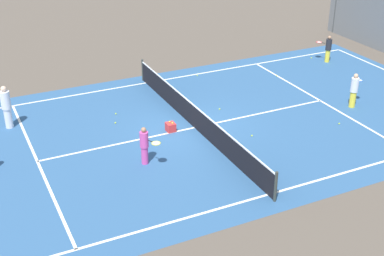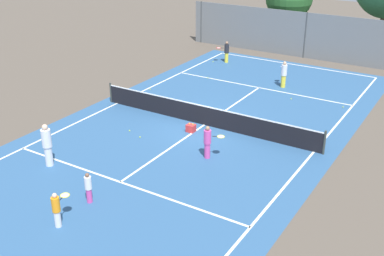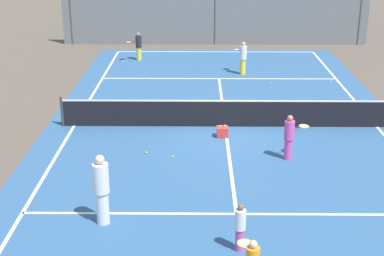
% 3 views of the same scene
% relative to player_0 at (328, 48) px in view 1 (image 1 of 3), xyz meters
% --- Properties ---
extents(ground_plane, '(80.00, 80.00, 0.00)m').
position_rel_player_0_xyz_m(ground_plane, '(4.14, -10.04, -0.76)').
color(ground_plane, brown).
extents(court_surface, '(13.00, 25.00, 0.01)m').
position_rel_player_0_xyz_m(court_surface, '(4.14, -10.04, -0.76)').
color(court_surface, '#2D5684').
rests_on(court_surface, ground_plane).
extents(tennis_net, '(11.90, 0.10, 1.10)m').
position_rel_player_0_xyz_m(tennis_net, '(4.14, -10.04, -0.25)').
color(tennis_net, '#333833').
rests_on(tennis_net, ground_plane).
extents(player_0, '(0.87, 0.66, 1.47)m').
position_rel_player_0_xyz_m(player_0, '(0.00, 0.00, 0.00)').
color(player_0, yellow).
rests_on(player_0, ground_plane).
extents(player_1, '(0.39, 0.39, 1.83)m').
position_rel_player_0_xyz_m(player_1, '(0.81, -16.90, 0.17)').
color(player_1, silver).
rests_on(player_1, ground_plane).
extents(player_2, '(0.68, 0.89, 1.58)m').
position_rel_player_0_xyz_m(player_2, '(5.30, -2.79, 0.06)').
color(player_2, yellow).
rests_on(player_2, ground_plane).
extents(player_4, '(0.87, 0.64, 1.46)m').
position_rel_player_0_xyz_m(player_4, '(5.98, -12.92, -0.01)').
color(player_4, '#D14799').
rests_on(player_4, ground_plane).
extents(ball_crate, '(0.39, 0.34, 0.43)m').
position_rel_player_0_xyz_m(ball_crate, '(3.99, -11.05, -0.58)').
color(ball_crate, red).
rests_on(ball_crate, ground_plane).
extents(tennis_ball_0, '(0.07, 0.07, 0.07)m').
position_rel_player_0_xyz_m(tennis_ball_0, '(-0.81, -0.40, -0.73)').
color(tennis_ball_0, '#CCE533').
rests_on(tennis_ball_0, ground_plane).
extents(tennis_ball_1, '(0.07, 0.07, 0.07)m').
position_rel_player_0_xyz_m(tennis_ball_1, '(5.83, -8.32, -0.73)').
color(tennis_ball_1, '#CCE533').
rests_on(tennis_ball_1, ground_plane).
extents(tennis_ball_2, '(0.07, 0.07, 0.07)m').
position_rel_player_0_xyz_m(tennis_ball_2, '(3.02, -8.27, -0.73)').
color(tennis_ball_2, '#CCE533').
rests_on(tennis_ball_2, ground_plane).
extents(tennis_ball_4, '(0.07, 0.07, 0.07)m').
position_rel_player_0_xyz_m(tennis_ball_4, '(0.68, -3.70, -0.73)').
color(tennis_ball_4, '#CCE533').
rests_on(tennis_ball_4, ground_plane).
extents(tennis_ball_5, '(0.07, 0.07, 0.07)m').
position_rel_player_0_xyz_m(tennis_ball_5, '(6.47, -4.47, -0.73)').
color(tennis_ball_5, '#CCE533').
rests_on(tennis_ball_5, ground_plane).
extents(tennis_ball_6, '(0.07, 0.07, 0.07)m').
position_rel_player_0_xyz_m(tennis_ball_6, '(-1.15, -7.32, -0.73)').
color(tennis_ball_6, '#CCE533').
rests_on(tennis_ball_6, ground_plane).
extents(tennis_ball_7, '(0.07, 0.07, 0.07)m').
position_rel_player_0_xyz_m(tennis_ball_7, '(2.35, -12.86, -0.73)').
color(tennis_ball_7, '#CCE533').
rests_on(tennis_ball_7, ground_plane).
extents(tennis_ball_9, '(0.07, 0.07, 0.07)m').
position_rel_player_0_xyz_m(tennis_ball_9, '(1.50, -12.55, -0.73)').
color(tennis_ball_9, '#CCE533').
rests_on(tennis_ball_9, ground_plane).
extents(tennis_ball_10, '(0.07, 0.07, 0.07)m').
position_rel_player_0_xyz_m(tennis_ball_10, '(4.62, -9.54, -0.73)').
color(tennis_ball_10, '#CCE533').
rests_on(tennis_ball_10, ground_plane).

